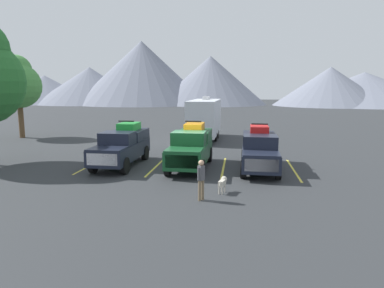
{
  "coord_description": "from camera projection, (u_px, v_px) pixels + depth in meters",
  "views": [
    {
      "loc": [
        2.8,
        -19.17,
        4.63
      ],
      "look_at": [
        0.0,
        1.77,
        1.2
      ],
      "focal_mm": 32.69,
      "sensor_mm": 36.0,
      "label": 1
    }
  ],
  "objects": [
    {
      "name": "person_a",
      "position": [
        201.0,
        177.0,
        14.34
      ],
      "size": [
        0.31,
        0.32,
        1.7
      ],
      "color": "#726047",
      "rests_on": "ground"
    },
    {
      "name": "lot_stripe_a",
      "position": [
        94.0,
        164.0,
        21.4
      ],
      "size": [
        0.12,
        5.5,
        0.01
      ],
      "primitive_type": "cube",
      "color": "gold",
      "rests_on": "ground"
    },
    {
      "name": "pickup_truck_a",
      "position": [
        122.0,
        145.0,
        20.94
      ],
      "size": [
        2.19,
        5.7,
        2.61
      ],
      "color": "black",
      "rests_on": "ground"
    },
    {
      "name": "camper_trailer_a",
      "position": [
        205.0,
        117.0,
        31.1
      ],
      "size": [
        2.5,
        8.65,
        3.82
      ],
      "color": "silver",
      "rests_on": "ground"
    },
    {
      "name": "lot_stripe_d",
      "position": [
        294.0,
        170.0,
        19.84
      ],
      "size": [
        0.12,
        5.5,
        0.01
      ],
      "primitive_type": "cube",
      "color": "gold",
      "rests_on": "ground"
    },
    {
      "name": "lot_stripe_b",
      "position": [
        157.0,
        166.0,
        20.88
      ],
      "size": [
        0.12,
        5.5,
        0.01
      ],
      "primitive_type": "cube",
      "color": "gold",
      "rests_on": "ground"
    },
    {
      "name": "mountain_ridge",
      "position": [
        225.0,
        82.0,
        97.21
      ],
      "size": [
        139.9,
        43.05,
        17.57
      ],
      "color": "slate",
      "rests_on": "ground"
    },
    {
      "name": "ground_plane",
      "position": [
        188.0,
        170.0,
        19.87
      ],
      "size": [
        240.0,
        240.0,
        0.0
      ],
      "primitive_type": "plane",
      "color": "#2D3033"
    },
    {
      "name": "dog",
      "position": [
        223.0,
        182.0,
        15.5
      ],
      "size": [
        0.38,
        0.84,
        0.7
      ],
      "color": "beige",
      "rests_on": "ground"
    },
    {
      "name": "tree_b",
      "position": [
        18.0,
        82.0,
        31.9
      ],
      "size": [
        4.05,
        4.05,
        7.61
      ],
      "color": "brown",
      "rests_on": "ground"
    },
    {
      "name": "pickup_truck_b",
      "position": [
        191.0,
        147.0,
        20.31
      ],
      "size": [
        2.18,
        5.75,
        2.65
      ],
      "color": "#144723",
      "rests_on": "ground"
    },
    {
      "name": "pickup_truck_c",
      "position": [
        260.0,
        149.0,
        19.88
      ],
      "size": [
        2.15,
        5.72,
        2.55
      ],
      "color": "black",
      "rests_on": "ground"
    },
    {
      "name": "lot_stripe_c",
      "position": [
        223.0,
        168.0,
        20.36
      ],
      "size": [
        0.12,
        5.5,
        0.01
      ],
      "primitive_type": "cube",
      "color": "gold",
      "rests_on": "ground"
    }
  ]
}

